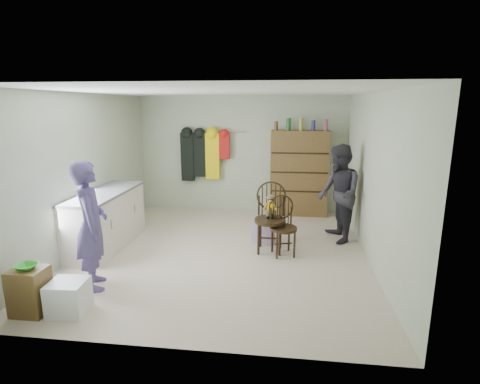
# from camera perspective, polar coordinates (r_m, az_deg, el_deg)

# --- Properties ---
(ground_plane) EXTENTS (5.00, 5.00, 0.00)m
(ground_plane) POSITION_cam_1_polar(r_m,az_deg,el_deg) (6.12, -2.58, -9.05)
(ground_plane) COLOR beige
(ground_plane) RESTS_ON ground
(room_walls) EXTENTS (5.00, 5.00, 5.00)m
(room_walls) POSITION_cam_1_polar(r_m,az_deg,el_deg) (6.24, -1.92, 6.38)
(room_walls) COLOR beige
(room_walls) RESTS_ON ground
(counter) EXTENTS (0.64, 1.86, 0.94)m
(counter) POSITION_cam_1_polar(r_m,az_deg,el_deg) (6.56, -19.70, -3.93)
(counter) COLOR silver
(counter) RESTS_ON ground
(stool) EXTENTS (0.38, 0.32, 0.54)m
(stool) POSITION_cam_1_polar(r_m,az_deg,el_deg) (4.95, -29.38, -13.03)
(stool) COLOR brown
(stool) RESTS_ON ground
(bowl) EXTENTS (0.22, 0.22, 0.06)m
(bowl) POSITION_cam_1_polar(r_m,az_deg,el_deg) (4.83, -29.77, -9.86)
(bowl) COLOR green
(bowl) RESTS_ON stool
(plastic_tub) EXTENTS (0.43, 0.41, 0.38)m
(plastic_tub) POSITION_cam_1_polar(r_m,az_deg,el_deg) (4.80, -24.66, -14.37)
(plastic_tub) COLOR white
(plastic_tub) RESTS_ON ground
(chair_front) EXTENTS (0.50, 0.50, 1.12)m
(chair_front) POSITION_cam_1_polar(r_m,az_deg,el_deg) (6.01, 4.65, -3.21)
(chair_front) COLOR black
(chair_front) RESTS_ON ground
(chair_far) EXTENTS (0.52, 0.52, 0.94)m
(chair_far) POSITION_cam_1_polar(r_m,az_deg,el_deg) (5.91, 6.52, -4.75)
(chair_far) COLOR black
(chair_far) RESTS_ON ground
(striped_bag) EXTENTS (0.40, 0.34, 0.37)m
(striped_bag) POSITION_cam_1_polar(r_m,az_deg,el_deg) (6.47, 3.61, -6.10)
(striped_bag) COLOR pink
(striped_bag) RESTS_ON ground
(person_left) EXTENTS (0.62, 0.72, 1.65)m
(person_left) POSITION_cam_1_polar(r_m,az_deg,el_deg) (5.09, -21.73, -4.78)
(person_left) COLOR #4F427A
(person_left) RESTS_ON ground
(person_right) EXTENTS (0.78, 0.92, 1.68)m
(person_right) POSITION_cam_1_polar(r_m,az_deg,el_deg) (6.57, 14.81, -0.25)
(person_right) COLOR #2D2B33
(person_right) RESTS_ON ground
(dresser) EXTENTS (1.20, 0.39, 2.06)m
(dresser) POSITION_cam_1_polar(r_m,az_deg,el_deg) (8.02, 8.98, 2.90)
(dresser) COLOR brown
(dresser) RESTS_ON ground
(coat_rack) EXTENTS (1.42, 0.12, 1.09)m
(coat_rack) POSITION_cam_1_polar(r_m,az_deg,el_deg) (8.24, -5.62, 5.67)
(coat_rack) COLOR #99999E
(coat_rack) RESTS_ON ground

